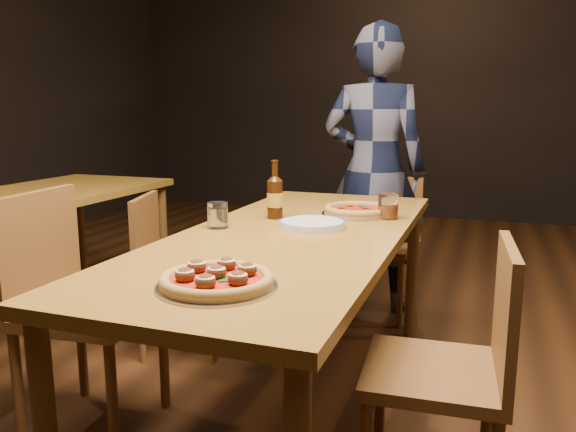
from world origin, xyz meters
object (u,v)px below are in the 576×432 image
(chair_main_sw, at_px, (183,271))
(plate_stack, at_px, (312,224))
(chair_main_nw, at_px, (91,308))
(chair_main_e, at_px, (434,370))
(table_left, at_px, (9,210))
(amber_glass, at_px, (388,206))
(water_glass, at_px, (218,215))
(pizza_meatball, at_px, (217,279))
(pizza_margherita, at_px, (357,210))
(table_main, at_px, (292,250))
(chair_end, at_px, (380,245))
(beer_bottle, at_px, (275,198))
(diner, at_px, (374,171))

(chair_main_sw, relative_size, plate_stack, 3.12)
(chair_main_nw, bearing_deg, chair_main_e, -95.51)
(table_left, relative_size, amber_glass, 18.70)
(chair_main_sw, relative_size, water_glass, 8.23)
(pizza_meatball, height_order, pizza_margherita, pizza_meatball)
(table_main, height_order, plate_stack, plate_stack)
(chair_main_nw, xyz_separation_m, chair_end, (0.80, 1.58, -0.05))
(chair_main_nw, relative_size, beer_bottle, 3.94)
(table_main, height_order, chair_main_sw, chair_main_sw)
(amber_glass, bearing_deg, chair_main_nw, -143.82)
(table_left, bearing_deg, plate_stack, -6.41)
(table_main, relative_size, pizza_margherita, 6.40)
(table_left, height_order, pizza_meatball, pizza_meatball)
(plate_stack, height_order, water_glass, water_glass)
(pizza_margherita, bearing_deg, chair_main_e, -61.54)
(table_main, relative_size, chair_main_sw, 2.41)
(water_glass, height_order, amber_glass, amber_glass)
(table_main, relative_size, beer_bottle, 8.29)
(table_main, xyz_separation_m, chair_main_nw, (-0.68, -0.33, -0.20))
(table_left, height_order, plate_stack, plate_stack)
(pizza_margherita, xyz_separation_m, amber_glass, (0.14, -0.05, 0.03))
(pizza_meatball, xyz_separation_m, diner, (0.01, 2.06, 0.07))
(table_main, height_order, chair_end, chair_end)
(beer_bottle, xyz_separation_m, amber_glass, (0.45, 0.15, -0.03))
(chair_end, relative_size, beer_bottle, 3.51)
(beer_bottle, bearing_deg, water_glass, -119.04)
(pizza_margherita, bearing_deg, table_left, -176.01)
(chair_main_sw, xyz_separation_m, amber_glass, (1.02, -0.02, 0.39))
(chair_main_sw, distance_m, chair_end, 1.19)
(table_left, relative_size, chair_main_e, 2.29)
(table_main, distance_m, diner, 1.37)
(plate_stack, distance_m, beer_bottle, 0.25)
(chair_main_nw, distance_m, diner, 1.87)
(plate_stack, bearing_deg, chair_main_sw, 158.71)
(pizza_meatball, relative_size, plate_stack, 1.20)
(chair_end, distance_m, plate_stack, 1.19)
(plate_stack, bearing_deg, diner, 90.13)
(chair_main_nw, bearing_deg, pizza_margherita, -52.88)
(chair_main_e, distance_m, amber_glass, 0.85)
(chair_main_sw, distance_m, amber_glass, 1.09)
(chair_main_sw, distance_m, water_glass, 0.71)
(water_glass, height_order, diner, diner)
(chair_main_nw, bearing_deg, table_left, 53.02)
(pizza_margherita, bearing_deg, amber_glass, -17.84)
(table_left, distance_m, pizza_meatball, 2.01)
(chair_main_sw, bearing_deg, table_left, 79.54)
(chair_main_e, bearing_deg, chair_main_nw, -94.00)
(table_main, bearing_deg, beer_bottle, 124.72)
(chair_main_nw, xyz_separation_m, beer_bottle, (0.52, 0.56, 0.36))
(amber_glass, height_order, diner, diner)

